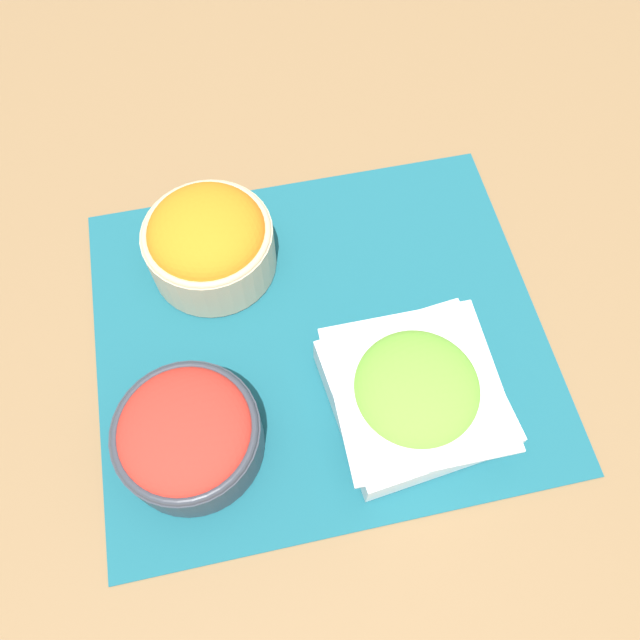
% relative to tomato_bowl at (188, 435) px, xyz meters
% --- Properties ---
extents(ground_plane, '(3.00, 3.00, 0.00)m').
position_rel_tomato_bowl_xyz_m(ground_plane, '(0.14, 0.09, -0.04)').
color(ground_plane, olive).
extents(placemat, '(0.46, 0.40, 0.00)m').
position_rel_tomato_bowl_xyz_m(placemat, '(0.14, 0.09, -0.04)').
color(placemat, '#195B6B').
rests_on(placemat, ground_plane).
extents(tomato_bowl, '(0.13, 0.13, 0.07)m').
position_rel_tomato_bowl_xyz_m(tomato_bowl, '(0.00, 0.00, 0.00)').
color(tomato_bowl, '#333842').
rests_on(tomato_bowl, placemat).
extents(lettuce_bowl, '(0.17, 0.17, 0.06)m').
position_rel_tomato_bowl_xyz_m(lettuce_bowl, '(0.21, -0.00, -0.01)').
color(lettuce_bowl, white).
rests_on(lettuce_bowl, placemat).
extents(carrot_bowl, '(0.13, 0.13, 0.09)m').
position_rel_tomato_bowl_xyz_m(carrot_bowl, '(0.05, 0.20, 0.01)').
color(carrot_bowl, '#C6B28E').
rests_on(carrot_bowl, placemat).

